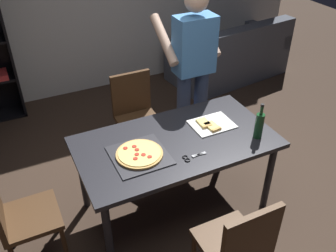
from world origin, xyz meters
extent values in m
plane|color=#38281E|center=(0.00, 0.00, 0.00)|extent=(12.00, 12.00, 0.00)
cube|color=#232328|center=(0.00, 0.00, 0.73)|extent=(1.63, 0.88, 0.04)
cylinder|color=#232328|center=(-0.73, -0.36, 0.35)|extent=(0.06, 0.06, 0.71)
cylinder|color=#232328|center=(0.73, -0.36, 0.35)|extent=(0.06, 0.06, 0.71)
cylinder|color=#232328|center=(-0.73, 0.36, 0.35)|extent=(0.06, 0.06, 0.71)
cylinder|color=#232328|center=(0.73, 0.36, 0.35)|extent=(0.06, 0.06, 0.71)
cube|color=#472D19|center=(0.00, -0.84, 0.43)|extent=(0.42, 0.42, 0.04)
cube|color=#472D19|center=(0.00, -1.03, 0.68)|extent=(0.42, 0.04, 0.45)
cylinder|color=#472D19|center=(0.18, -0.66, 0.21)|extent=(0.04, 0.04, 0.41)
cylinder|color=#472D19|center=(-0.18, -0.66, 0.21)|extent=(0.04, 0.04, 0.41)
cube|color=#472D19|center=(0.00, 0.84, 0.43)|extent=(0.42, 0.42, 0.04)
cube|color=#472D19|center=(0.00, 1.03, 0.68)|extent=(0.42, 0.04, 0.45)
cylinder|color=#472D19|center=(-0.18, 0.66, 0.21)|extent=(0.04, 0.04, 0.41)
cylinder|color=#472D19|center=(0.18, 0.66, 0.21)|extent=(0.04, 0.04, 0.41)
cylinder|color=#472D19|center=(-0.18, 1.02, 0.21)|extent=(0.04, 0.04, 0.41)
cylinder|color=#472D19|center=(0.18, 1.02, 0.21)|extent=(0.04, 0.04, 0.41)
cube|color=#472D19|center=(-1.21, 0.00, 0.43)|extent=(0.42, 0.42, 0.04)
cylinder|color=#472D19|center=(-1.03, -0.18, 0.21)|extent=(0.04, 0.04, 0.41)
cylinder|color=#472D19|center=(-1.03, 0.18, 0.21)|extent=(0.04, 0.04, 0.41)
cylinder|color=#472D19|center=(-1.39, 0.18, 0.21)|extent=(0.04, 0.04, 0.41)
cube|color=#4C515B|center=(1.90, 2.05, 0.20)|extent=(1.79, 1.06, 0.40)
cube|color=#4C515B|center=(1.94, 1.73, 0.62)|extent=(1.71, 0.41, 0.45)
cube|color=#4C515B|center=(2.66, 2.15, 0.50)|extent=(0.27, 0.86, 0.20)
cube|color=#4C515B|center=(1.14, 1.95, 0.50)|extent=(0.27, 0.86, 0.20)
cube|color=black|center=(-1.01, 2.35, 0.97)|extent=(0.03, 0.35, 1.95)
cylinder|color=#38476B|center=(0.64, 0.69, 0.47)|extent=(0.14, 0.14, 0.95)
cylinder|color=#38476B|center=(0.44, 0.69, 0.47)|extent=(0.14, 0.14, 0.95)
cube|color=#4C8CD1|center=(0.54, 0.69, 1.23)|extent=(0.38, 0.22, 0.55)
sphere|color=#E0B293|center=(0.54, 0.69, 1.64)|extent=(0.22, 0.22, 0.22)
cylinder|color=#E0B293|center=(0.77, 0.87, 1.25)|extent=(0.09, 0.50, 0.39)
cylinder|color=#E0B293|center=(0.31, 0.87, 1.25)|extent=(0.09, 0.50, 0.39)
cube|color=#2D2D33|center=(-0.34, -0.06, 0.76)|extent=(0.42, 0.42, 0.01)
cylinder|color=tan|center=(-0.34, -0.06, 0.77)|extent=(0.36, 0.36, 0.02)
cylinder|color=#EACC6B|center=(-0.34, -0.06, 0.78)|extent=(0.33, 0.33, 0.01)
cylinder|color=#B22819|center=(-0.37, -0.07, 0.79)|extent=(0.04, 0.04, 0.00)
cylinder|color=#B22819|center=(-0.29, -0.14, 0.79)|extent=(0.04, 0.04, 0.00)
cylinder|color=#B22819|center=(-0.35, -0.02, 0.79)|extent=(0.04, 0.04, 0.00)
cylinder|color=#B22819|center=(-0.42, 0.04, 0.79)|extent=(0.04, 0.04, 0.00)
cylinder|color=#B22819|center=(-0.40, -0.11, 0.79)|extent=(0.04, 0.04, 0.00)
cylinder|color=#B22819|center=(-0.35, 0.03, 0.79)|extent=(0.04, 0.04, 0.00)
cylinder|color=#B22819|center=(-0.33, -0.10, 0.79)|extent=(0.04, 0.04, 0.00)
cube|color=white|center=(0.38, 0.07, 0.76)|extent=(0.36, 0.28, 0.01)
cube|color=#EACC6B|center=(0.36, 0.02, 0.77)|extent=(0.10, 0.15, 0.02)
cube|color=tan|center=(0.36, -0.04, 0.77)|extent=(0.09, 0.03, 0.02)
cube|color=#EACC6B|center=(0.32, 0.10, 0.77)|extent=(0.09, 0.14, 0.02)
cube|color=tan|center=(0.32, 0.04, 0.77)|extent=(0.09, 0.03, 0.02)
cylinder|color=#194723|center=(0.63, -0.25, 0.86)|extent=(0.07, 0.07, 0.22)
cylinder|color=#194723|center=(0.63, -0.25, 1.01)|extent=(0.03, 0.03, 0.08)
cylinder|color=black|center=(0.63, -0.25, 1.06)|extent=(0.03, 0.03, 0.02)
cube|color=silver|center=(0.07, -0.25, 0.76)|extent=(0.12, 0.02, 0.01)
cube|color=silver|center=(0.07, -0.25, 0.76)|extent=(0.12, 0.03, 0.01)
torus|color=black|center=(-0.04, -0.23, 0.76)|extent=(0.04, 0.04, 0.01)
torus|color=black|center=(-0.04, -0.27, 0.76)|extent=(0.04, 0.04, 0.01)
camera|label=1|loc=(-1.11, -2.14, 2.55)|focal=39.46mm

